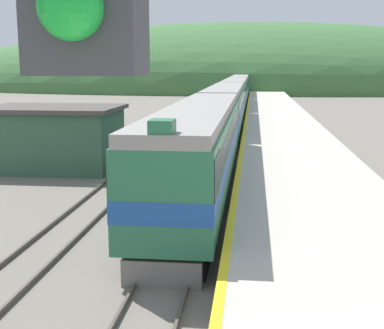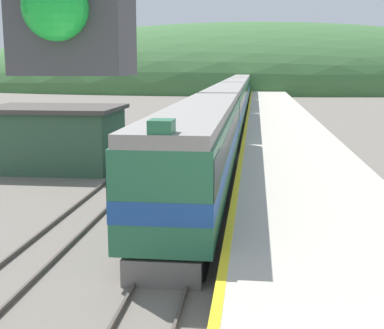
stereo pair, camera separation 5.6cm
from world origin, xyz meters
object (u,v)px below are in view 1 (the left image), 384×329
Objects in this scene: carriage_third at (235,94)px; carriage_fifth at (242,83)px; express_train_lead_car at (199,148)px; carriage_second at (226,109)px; carriage_fourth at (240,87)px.

carriage_fifth is at bearing 90.00° from carriage_third.
carriage_third is at bearing 90.00° from express_train_lead_car.
carriage_second and carriage_fourth have the same top height.
carriage_fifth is (0.00, 67.93, 0.00)m from carriage_second.
carriage_third is at bearing -90.00° from carriage_fifth.
express_train_lead_car is at bearing -90.00° from carriage_fifth.
carriage_fifth is at bearing 90.00° from express_train_lead_car.
carriage_second is (0.00, 22.48, -0.01)m from express_train_lead_car.
carriage_second is at bearing -90.00° from carriage_fourth.
carriage_fourth is at bearing 90.00° from carriage_third.
express_train_lead_car is at bearing -90.00° from carriage_fourth.
express_train_lead_car reaches higher than carriage_fifth.
carriage_third is 22.64m from carriage_fourth.
carriage_second is 1.00× the size of carriage_fourth.
express_train_lead_car reaches higher than carriage_fourth.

